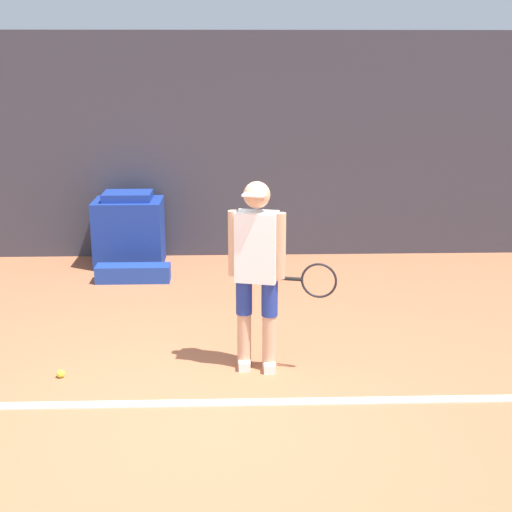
{
  "coord_description": "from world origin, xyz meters",
  "views": [
    {
      "loc": [
        0.3,
        -4.79,
        2.64
      ],
      "look_at": [
        0.49,
        1.05,
        0.95
      ],
      "focal_mm": 50.0,
      "sensor_mm": 36.0,
      "label": 1
    }
  ],
  "objects_px": {
    "tennis_player": "(258,268)",
    "covered_chair": "(129,230)",
    "equipment_bag": "(133,273)",
    "tennis_ball": "(61,374)"
  },
  "relations": [
    {
      "from": "tennis_player",
      "to": "covered_chair",
      "type": "bearing_deg",
      "value": 129.55
    },
    {
      "from": "tennis_player",
      "to": "equipment_bag",
      "type": "xyz_separation_m",
      "value": [
        -1.4,
        2.44,
        -0.8
      ]
    },
    {
      "from": "tennis_player",
      "to": "equipment_bag",
      "type": "height_order",
      "value": "tennis_player"
    },
    {
      "from": "tennis_player",
      "to": "covered_chair",
      "type": "relative_size",
      "value": 1.74
    },
    {
      "from": "covered_chair",
      "to": "equipment_bag",
      "type": "distance_m",
      "value": 0.82
    },
    {
      "from": "tennis_ball",
      "to": "tennis_player",
      "type": "bearing_deg",
      "value": 4.7
    },
    {
      "from": "equipment_bag",
      "to": "tennis_ball",
      "type": "bearing_deg",
      "value": -95.83
    },
    {
      "from": "covered_chair",
      "to": "equipment_bag",
      "type": "xyz_separation_m",
      "value": [
        0.13,
        -0.73,
        -0.34
      ]
    },
    {
      "from": "covered_chair",
      "to": "tennis_player",
      "type": "bearing_deg",
      "value": -64.32
    },
    {
      "from": "tennis_ball",
      "to": "equipment_bag",
      "type": "distance_m",
      "value": 2.6
    }
  ]
}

